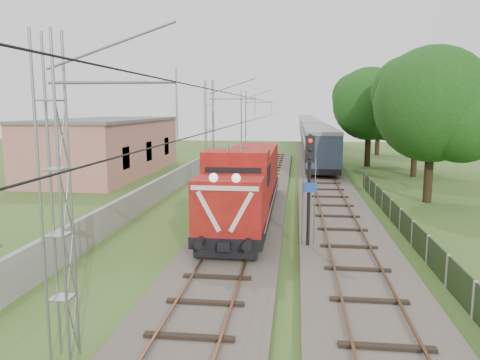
# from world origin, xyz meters

# --- Properties ---
(ground) EXTENTS (140.00, 140.00, 0.00)m
(ground) POSITION_xyz_m (0.00, 0.00, 0.00)
(ground) COLOR #3F5720
(ground) RESTS_ON ground
(track_main) EXTENTS (4.20, 70.00, 0.45)m
(track_main) POSITION_xyz_m (0.00, 7.00, 0.18)
(track_main) COLOR #6B6054
(track_main) RESTS_ON ground
(track_side) EXTENTS (4.20, 80.00, 0.45)m
(track_side) POSITION_xyz_m (5.00, 20.00, 0.18)
(track_side) COLOR #6B6054
(track_side) RESTS_ON ground
(catenary) EXTENTS (3.31, 70.00, 8.00)m
(catenary) POSITION_xyz_m (-2.95, 12.00, 4.05)
(catenary) COLOR gray
(catenary) RESTS_ON ground
(boundary_wall) EXTENTS (0.25, 40.00, 1.50)m
(boundary_wall) POSITION_xyz_m (-6.50, 12.00, 0.75)
(boundary_wall) COLOR #9E9E99
(boundary_wall) RESTS_ON ground
(station_building) EXTENTS (8.40, 20.40, 5.22)m
(station_building) POSITION_xyz_m (-15.00, 24.00, 2.63)
(station_building) COLOR tan
(station_building) RESTS_ON ground
(fence) EXTENTS (0.12, 32.00, 1.20)m
(fence) POSITION_xyz_m (8.00, 3.00, 0.60)
(fence) COLOR black
(fence) RESTS_ON ground
(locomotive) EXTENTS (2.90, 16.59, 4.21)m
(locomotive) POSITION_xyz_m (0.00, 7.07, 2.19)
(locomotive) COLOR black
(locomotive) RESTS_ON ground
(coach_rake) EXTENTS (3.10, 92.63, 3.59)m
(coach_rake) POSITION_xyz_m (5.00, 67.14, 2.57)
(coach_rake) COLOR black
(coach_rake) RESTS_ON ground
(signal_post) EXTENTS (0.56, 0.44, 5.13)m
(signal_post) POSITION_xyz_m (3.26, 1.52, 3.53)
(signal_post) COLOR black
(signal_post) RESTS_ON ground
(tree_a) EXTENTS (7.87, 7.50, 10.21)m
(tree_a) POSITION_xyz_m (11.49, 13.45, 6.37)
(tree_a) COLOR #332714
(tree_a) RESTS_ON ground
(tree_b) EXTENTS (7.99, 7.61, 10.35)m
(tree_b) POSITION_xyz_m (13.45, 25.48, 6.46)
(tree_b) COLOR #332714
(tree_b) RESTS_ON ground
(tree_c) EXTENTS (8.08, 7.70, 10.48)m
(tree_c) POSITION_xyz_m (10.41, 32.93, 6.54)
(tree_c) COLOR #332714
(tree_c) RESTS_ON ground
(tree_d) EXTENTS (6.55, 6.24, 8.49)m
(tree_d) POSITION_xyz_m (13.45, 45.30, 5.29)
(tree_d) COLOR #332714
(tree_d) RESTS_ON ground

